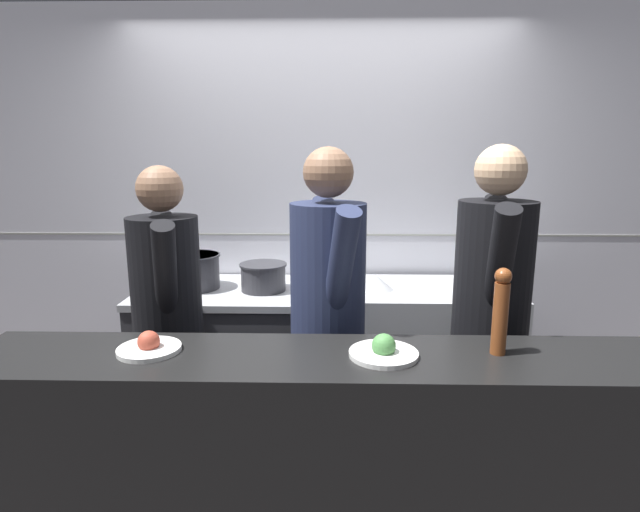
{
  "coord_description": "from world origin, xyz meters",
  "views": [
    {
      "loc": [
        0.07,
        -1.99,
        1.69
      ],
      "look_at": [
        0.01,
        0.6,
        1.15
      ],
      "focal_mm": 28.0,
      "sensor_mm": 36.0,
      "label": 1
    }
  ],
  "objects_px": {
    "sauce_pot": "(263,276)",
    "chef_line": "(490,310)",
    "chef_head_cook": "(168,316)",
    "stock_pot": "(193,270)",
    "chef_sous": "(328,312)",
    "plated_dish_appetiser": "(384,351)",
    "plated_dish_main": "(149,346)",
    "pepper_mill": "(501,310)",
    "mixing_bowl_steel": "(375,282)",
    "oven_range": "(231,356)"
  },
  "relations": [
    {
      "from": "plated_dish_main",
      "to": "chef_line",
      "type": "relative_size",
      "value": 0.14
    },
    {
      "from": "plated_dish_appetiser",
      "to": "pepper_mill",
      "type": "height_order",
      "value": "pepper_mill"
    },
    {
      "from": "stock_pot",
      "to": "chef_head_cook",
      "type": "relative_size",
      "value": 0.2
    },
    {
      "from": "chef_sous",
      "to": "plated_dish_appetiser",
      "type": "bearing_deg",
      "value": -82.32
    },
    {
      "from": "plated_dish_main",
      "to": "chef_sous",
      "type": "bearing_deg",
      "value": 35.54
    },
    {
      "from": "plated_dish_main",
      "to": "chef_sous",
      "type": "height_order",
      "value": "chef_sous"
    },
    {
      "from": "oven_range",
      "to": "stock_pot",
      "type": "relative_size",
      "value": 3.25
    },
    {
      "from": "sauce_pot",
      "to": "chef_head_cook",
      "type": "relative_size",
      "value": 0.17
    },
    {
      "from": "oven_range",
      "to": "chef_line",
      "type": "height_order",
      "value": "chef_line"
    },
    {
      "from": "mixing_bowl_steel",
      "to": "chef_sous",
      "type": "height_order",
      "value": "chef_sous"
    },
    {
      "from": "oven_range",
      "to": "chef_sous",
      "type": "relative_size",
      "value": 0.62
    },
    {
      "from": "stock_pot",
      "to": "plated_dish_main",
      "type": "bearing_deg",
      "value": -82.66
    },
    {
      "from": "sauce_pot",
      "to": "chef_line",
      "type": "bearing_deg",
      "value": -28.18
    },
    {
      "from": "chef_sous",
      "to": "pepper_mill",
      "type": "bearing_deg",
      "value": -51.21
    },
    {
      "from": "plated_dish_main",
      "to": "chef_line",
      "type": "distance_m",
      "value": 1.52
    },
    {
      "from": "pepper_mill",
      "to": "chef_sous",
      "type": "relative_size",
      "value": 0.19
    },
    {
      "from": "plated_dish_main",
      "to": "mixing_bowl_steel",
      "type": "bearing_deg",
      "value": 49.72
    },
    {
      "from": "chef_sous",
      "to": "mixing_bowl_steel",
      "type": "bearing_deg",
      "value": 51.67
    },
    {
      "from": "mixing_bowl_steel",
      "to": "plated_dish_main",
      "type": "xyz_separation_m",
      "value": [
        -0.95,
        -1.12,
        0.04
      ]
    },
    {
      "from": "stock_pot",
      "to": "plated_dish_main",
      "type": "relative_size",
      "value": 1.39
    },
    {
      "from": "stock_pot",
      "to": "chef_sous",
      "type": "distance_m",
      "value": 1.07
    },
    {
      "from": "pepper_mill",
      "to": "chef_line",
      "type": "bearing_deg",
      "value": 75.69
    },
    {
      "from": "stock_pot",
      "to": "pepper_mill",
      "type": "bearing_deg",
      "value": -38.3
    },
    {
      "from": "oven_range",
      "to": "mixing_bowl_steel",
      "type": "xyz_separation_m",
      "value": [
        0.89,
        -0.04,
        0.5
      ]
    },
    {
      "from": "sauce_pot",
      "to": "chef_head_cook",
      "type": "distance_m",
      "value": 0.7
    },
    {
      "from": "sauce_pot",
      "to": "pepper_mill",
      "type": "distance_m",
      "value": 1.53
    },
    {
      "from": "mixing_bowl_steel",
      "to": "chef_head_cook",
      "type": "xyz_separation_m",
      "value": [
        -1.06,
        -0.58,
        -0.03
      ]
    },
    {
      "from": "pepper_mill",
      "to": "mixing_bowl_steel",
      "type": "bearing_deg",
      "value": 108.15
    },
    {
      "from": "oven_range",
      "to": "chef_line",
      "type": "relative_size",
      "value": 0.62
    },
    {
      "from": "stock_pot",
      "to": "chef_head_cook",
      "type": "bearing_deg",
      "value": -86.18
    },
    {
      "from": "plated_dish_main",
      "to": "stock_pot",
      "type": "bearing_deg",
      "value": 97.34
    },
    {
      "from": "plated_dish_main",
      "to": "pepper_mill",
      "type": "distance_m",
      "value": 1.32
    },
    {
      "from": "sauce_pot",
      "to": "chef_head_cook",
      "type": "height_order",
      "value": "chef_head_cook"
    },
    {
      "from": "stock_pot",
      "to": "sauce_pot",
      "type": "distance_m",
      "value": 0.43
    },
    {
      "from": "stock_pot",
      "to": "chef_line",
      "type": "bearing_deg",
      "value": -22.55
    },
    {
      "from": "chef_sous",
      "to": "chef_head_cook",
      "type": "bearing_deg",
      "value": 160.43
    },
    {
      "from": "chef_head_cook",
      "to": "plated_dish_appetiser",
      "type": "bearing_deg",
      "value": -49.3
    },
    {
      "from": "oven_range",
      "to": "chef_head_cook",
      "type": "relative_size",
      "value": 0.66
    },
    {
      "from": "sauce_pot",
      "to": "plated_dish_main",
      "type": "bearing_deg",
      "value": -104.01
    },
    {
      "from": "chef_line",
      "to": "sauce_pot",
      "type": "bearing_deg",
      "value": 163.06
    },
    {
      "from": "plated_dish_main",
      "to": "chef_head_cook",
      "type": "distance_m",
      "value": 0.56
    },
    {
      "from": "oven_range",
      "to": "pepper_mill",
      "type": "height_order",
      "value": "pepper_mill"
    },
    {
      "from": "chef_sous",
      "to": "chef_line",
      "type": "relative_size",
      "value": 0.99
    },
    {
      "from": "plated_dish_appetiser",
      "to": "mixing_bowl_steel",
      "type": "bearing_deg",
      "value": 86.68
    },
    {
      "from": "sauce_pot",
      "to": "mixing_bowl_steel",
      "type": "bearing_deg",
      "value": -0.56
    },
    {
      "from": "stock_pot",
      "to": "mixing_bowl_steel",
      "type": "relative_size",
      "value": 1.5
    },
    {
      "from": "pepper_mill",
      "to": "chef_head_cook",
      "type": "distance_m",
      "value": 1.53
    },
    {
      "from": "mixing_bowl_steel",
      "to": "plated_dish_appetiser",
      "type": "relative_size",
      "value": 0.85
    },
    {
      "from": "mixing_bowl_steel",
      "to": "chef_line",
      "type": "distance_m",
      "value": 0.79
    },
    {
      "from": "plated_dish_main",
      "to": "pepper_mill",
      "type": "xyz_separation_m",
      "value": [
        1.31,
        0.01,
        0.15
      ]
    }
  ]
}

